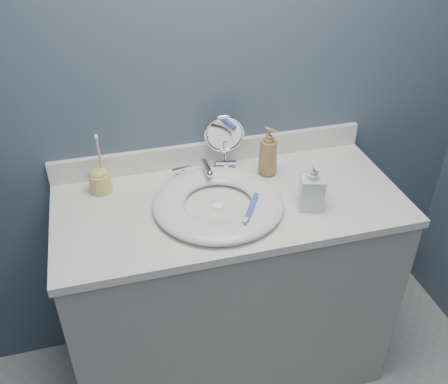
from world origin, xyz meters
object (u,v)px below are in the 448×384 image
object	(u,v)px
makeup_mirror	(224,140)
soap_bottle_clear	(312,185)
toothbrush_holder	(100,179)
soap_bottle_amber	(268,151)

from	to	relation	value
makeup_mirror	soap_bottle_clear	size ratio (longest dim) A/B	1.28
soap_bottle_clear	toothbrush_holder	distance (m)	0.74
makeup_mirror	soap_bottle_amber	distance (m)	0.17
toothbrush_holder	makeup_mirror	bearing A→B (deg)	4.49
soap_bottle_clear	toothbrush_holder	xyz separation A→B (m)	(-0.69, 0.28, -0.04)
makeup_mirror	soap_bottle_clear	bearing A→B (deg)	-47.71
soap_bottle_amber	toothbrush_holder	world-z (taller)	toothbrush_holder
makeup_mirror	toothbrush_holder	xyz separation A→B (m)	(-0.47, -0.04, -0.07)
soap_bottle_clear	makeup_mirror	bearing A→B (deg)	141.69
soap_bottle_amber	toothbrush_holder	distance (m)	0.62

